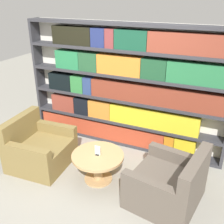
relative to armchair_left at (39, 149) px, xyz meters
name	(u,v)px	position (x,y,z in m)	size (l,w,h in m)	color
ground_plane	(88,184)	(0.97, -0.13, -0.27)	(14.00, 14.00, 0.00)	gray
bookshelf	(124,89)	(0.99, 1.21, 0.79)	(3.59, 0.30, 2.17)	silver
armchair_left	(39,149)	(0.00, 0.00, 0.00)	(0.91, 0.96, 0.81)	olive
armchair_right	(168,185)	(2.12, 0.00, 0.00)	(0.99, 1.03, 0.81)	brown
coffee_table	(98,162)	(1.06, 0.02, 0.04)	(0.77, 0.77, 0.44)	tan
table_sign	(98,151)	(1.06, 0.02, 0.23)	(0.09, 0.06, 0.15)	black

